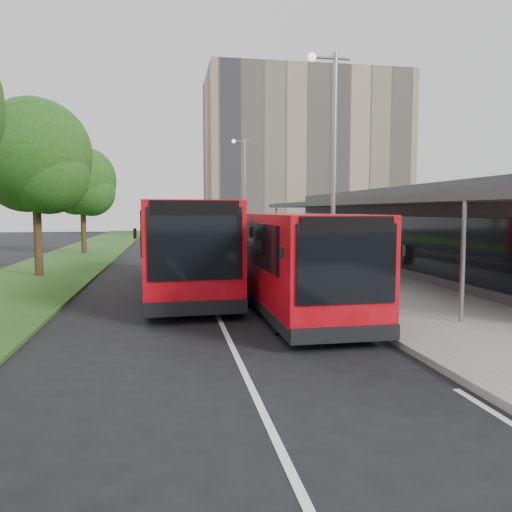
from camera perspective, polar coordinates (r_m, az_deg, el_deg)
The scene contains 17 objects.
ground at distance 14.62m, azimuth -4.62°, elevation -6.38°, with size 120.00×120.00×0.00m, color black.
pavement at distance 35.15m, azimuth 2.11°, elevation 0.51°, with size 5.00×80.00×0.15m, color slate.
grass_verge at distance 34.86m, azimuth -19.28°, elevation 0.14°, with size 5.00×80.00×0.10m, color #224D18.
lane_centre_line at distance 29.44m, azimuth -7.33°, elevation -0.57°, with size 0.12×70.00×0.01m, color silver.
kerb_dashes at distance 33.71m, azimuth -2.03°, elevation 0.19°, with size 0.12×56.00×0.01m.
office_block at distance 58.63m, azimuth 5.37°, elevation 11.08°, with size 22.00×12.00×18.00m, color tan.
station_building at distance 25.39m, azimuth 18.74°, elevation 2.90°, with size 7.70×26.00×4.00m.
tree_mid at distance 24.10m, azimuth -23.94°, elevation 9.78°, with size 4.86×4.86×7.81m.
tree_far at distance 35.82m, azimuth -19.25°, elevation 7.68°, with size 4.52×4.52×7.24m.
lamp_post_near at distance 17.24m, azimuth 8.63°, elevation 11.08°, with size 1.44×0.28×8.00m.
lamp_post_far at distance 36.71m, azimuth -1.43°, elevation 7.96°, with size 1.44×0.28×8.00m.
bus_main at distance 15.11m, azimuth 3.67°, elevation -0.42°, with size 2.73×10.06×2.84m.
bus_second at distance 18.42m, azimuth -8.52°, elevation 1.14°, with size 3.34×11.47×3.22m.
litter_bin at distance 25.43m, azimuth 6.36°, elevation 0.04°, with size 0.57×0.57×1.03m, color #352415.
bollard at distance 33.13m, azimuth 0.59°, elevation 1.32°, with size 0.18×0.18×1.11m, color #FFEC0D.
car_near at distance 53.11m, azimuth -6.04°, elevation 2.59°, with size 1.35×3.36×1.14m, color #5A1E0C.
car_far at distance 57.32m, azimuth -10.03°, elevation 2.79°, with size 1.34×3.84×1.27m, color navy.
Camera 1 is at (-1.31, -14.27, 2.92)m, focal length 35.00 mm.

